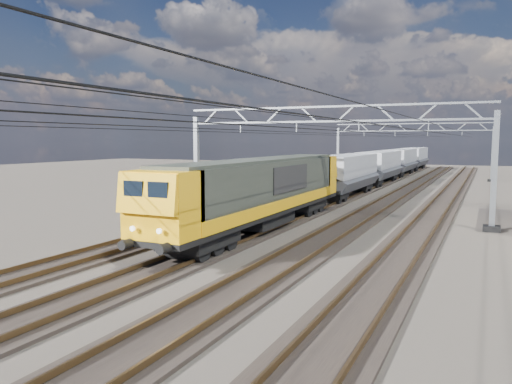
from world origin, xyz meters
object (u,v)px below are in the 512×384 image
at_px(catenary_gantry_mid, 326,158).
at_px(hopper_wagon_lead, 346,172).
at_px(locomotive, 262,189).
at_px(hopper_wagon_mid, 379,165).
at_px(hopper_wagon_fourth, 415,157).
at_px(catenary_gantry_far, 411,148).
at_px(hopper_wagon_third, 400,160).

distance_m(catenary_gantry_mid, hopper_wagon_lead, 12.62).
bearing_deg(locomotive, hopper_wagon_lead, 90.00).
bearing_deg(hopper_wagon_mid, catenary_gantry_mid, -85.69).
bearing_deg(catenary_gantry_mid, hopper_wagon_lead, 99.20).
bearing_deg(hopper_wagon_lead, catenary_gantry_mid, -80.80).
distance_m(locomotive, hopper_wagon_lead, 17.70).
xyz_separation_m(locomotive, hopper_wagon_fourth, (-0.00, 60.30, -0.09)).
bearing_deg(hopper_wagon_lead, catenary_gantry_far, 85.17).
height_order(locomotive, hopper_wagon_mid, locomotive).
xyz_separation_m(locomotive, hopper_wagon_lead, (-0.00, 17.70, -0.09)).
relative_size(catenary_gantry_far, hopper_wagon_lead, 1.53).
height_order(locomotive, hopper_wagon_fourth, locomotive).
height_order(hopper_wagon_lead, hopper_wagon_third, same).
relative_size(catenary_gantry_far, hopper_wagon_third, 1.53).
xyz_separation_m(catenary_gantry_far, hopper_wagon_mid, (-2.00, -9.46, -1.67)).
xyz_separation_m(catenary_gantry_far, hopper_wagon_third, (-2.00, 4.74, -1.67)).
distance_m(hopper_wagon_mid, hopper_wagon_third, 14.20).
distance_m(hopper_wagon_lead, hopper_wagon_mid, 14.20).
bearing_deg(hopper_wagon_lead, hopper_wagon_fourth, 90.00).
xyz_separation_m(hopper_wagon_lead, hopper_wagon_third, (0.00, 28.40, 0.00)).
relative_size(catenary_gantry_mid, hopper_wagon_third, 1.53).
height_order(catenary_gantry_far, hopper_wagon_third, catenary_gantry_far).
distance_m(catenary_gantry_far, hopper_wagon_lead, 23.80).
height_order(catenary_gantry_mid, hopper_wagon_fourth, catenary_gantry_mid).
distance_m(locomotive, hopper_wagon_fourth, 60.30).
distance_m(hopper_wagon_third, hopper_wagon_fourth, 14.20).
bearing_deg(hopper_wagon_mid, catenary_gantry_far, 78.06).
relative_size(hopper_wagon_mid, hopper_wagon_fourth, 1.00).
xyz_separation_m(locomotive, hopper_wagon_mid, (-0.00, 31.90, -0.09)).
xyz_separation_m(catenary_gantry_mid, hopper_wagon_fourth, (-2.00, 54.94, -1.67)).
bearing_deg(catenary_gantry_far, hopper_wagon_fourth, 96.03).
relative_size(locomotive, hopper_wagon_lead, 1.62).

